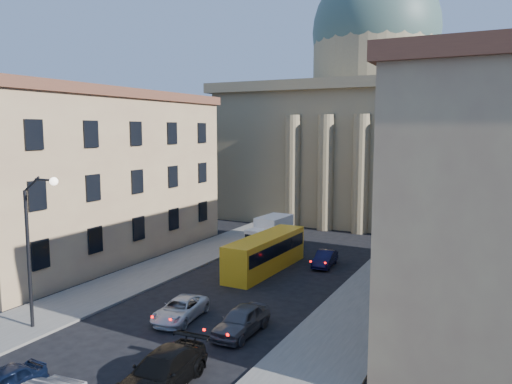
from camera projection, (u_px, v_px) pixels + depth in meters
sidewalk_left at (135, 279)px, 37.79m from camera, size 5.00×60.00×0.15m
sidewalk_right at (355, 317)px, 30.18m from camera, size 5.00×60.00×0.15m
church at (372, 125)px, 65.71m from camera, size 68.02×28.76×36.60m
building_left at (88, 174)px, 44.23m from camera, size 11.60×26.60×14.70m
street_lamp at (34, 239)px, 27.60m from camera, size 2.62×0.44×8.83m
car_left_mid at (180, 309)px, 29.83m from camera, size 2.61×4.71×1.25m
car_right_mid at (162, 371)px, 21.85m from camera, size 2.50×5.55×1.58m
car_right_far at (241, 320)px, 27.74m from camera, size 1.85×4.51×1.53m
car_right_distant at (325, 259)px, 41.51m from camera, size 1.68×4.02×1.29m
city_bus at (266, 252)px, 40.17m from camera, size 2.65×10.21×2.86m
box_truck at (270, 234)px, 47.19m from camera, size 2.57×5.77×3.10m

